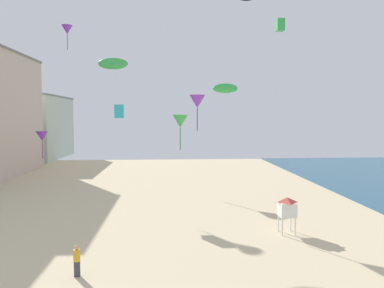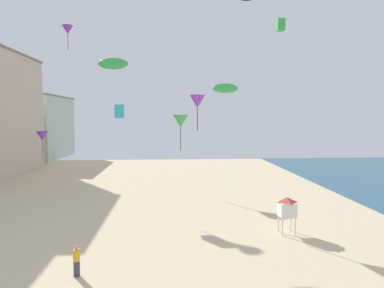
{
  "view_description": "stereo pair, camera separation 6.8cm",
  "coord_description": "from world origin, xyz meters",
  "views": [
    {
      "loc": [
        1.61,
        -8.47,
        8.11
      ],
      "look_at": [
        3.34,
        18.61,
        6.07
      ],
      "focal_mm": 33.59,
      "sensor_mm": 36.0,
      "label": 1
    },
    {
      "loc": [
        1.68,
        -8.48,
        8.11
      ],
      "look_at": [
        3.34,
        18.61,
        6.07
      ],
      "focal_mm": 33.59,
      "sensor_mm": 36.0,
      "label": 2
    }
  ],
  "objects": [
    {
      "name": "lifeguard_stand",
      "position": [
        9.78,
        15.62,
        1.84
      ],
      "size": [
        1.1,
        1.1,
        2.55
      ],
      "rotation": [
        0.0,
        0.0,
        -0.3
      ],
      "color": "white",
      "rests_on": "ground"
    },
    {
      "name": "kite_cyan_box",
      "position": [
        -3.11,
        25.99,
        8.65
      ],
      "size": [
        0.81,
        0.81,
        1.27
      ],
      "color": "#2DB7CC"
    },
    {
      "name": "kite_flyer",
      "position": [
        -3.1,
        9.6,
        0.92
      ],
      "size": [
        0.34,
        0.34,
        1.64
      ],
      "rotation": [
        0.0,
        0.0,
        5.46
      ],
      "color": "#383D4C",
      "rests_on": "ground"
    },
    {
      "name": "kite_green_box",
      "position": [
        13.38,
        29.56,
        17.82
      ],
      "size": [
        0.8,
        0.8,
        1.26
      ],
      "color": "green"
    },
    {
      "name": "kite_purple_delta_2",
      "position": [
        4.04,
        22.46,
        9.44
      ],
      "size": [
        1.35,
        1.35,
        3.07
      ],
      "color": "purple"
    },
    {
      "name": "kite_green_parafoil_2",
      "position": [
        5.63,
        17.21,
        10.17
      ],
      "size": [
        1.81,
        0.5,
        0.7
      ],
      "color": "green"
    },
    {
      "name": "kite_purple_delta",
      "position": [
        -11.38,
        39.35,
        19.27
      ],
      "size": [
        1.36,
        1.36,
        3.1
      ],
      "color": "purple"
    },
    {
      "name": "kite_green_parafoil",
      "position": [
        -3.37,
        24.39,
        12.87
      ],
      "size": [
        2.64,
        0.73,
        1.03
      ],
      "color": "green"
    },
    {
      "name": "kite_purple_delta_3",
      "position": [
        -12.61,
        32.6,
        5.97
      ],
      "size": [
        1.37,
        1.37,
        3.11
      ],
      "color": "purple"
    },
    {
      "name": "kite_green_delta",
      "position": [
        2.83,
        31.06,
        7.65
      ],
      "size": [
        1.72,
        1.72,
        3.92
      ],
      "color": "green"
    },
    {
      "name": "boardwalk_hotel_far",
      "position": [
        -24.98,
        64.26,
        6.14
      ],
      "size": [
        10.81,
        18.08,
        12.26
      ],
      "color": "#B7C6B2",
      "rests_on": "ground"
    }
  ]
}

